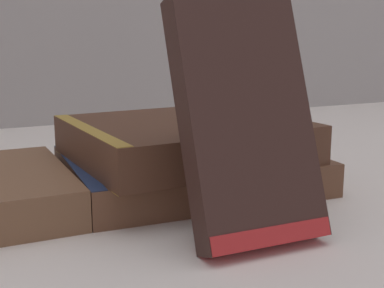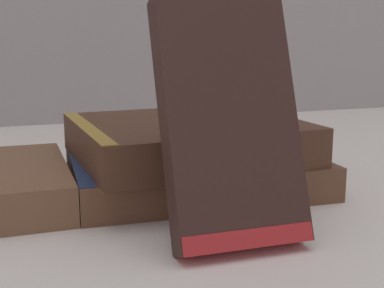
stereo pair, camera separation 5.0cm
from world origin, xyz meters
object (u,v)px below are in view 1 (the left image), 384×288
(book_flat_bottom, at_px, (183,171))
(pocket_watch, at_px, (232,116))
(book_flat_top, at_px, (180,140))
(book_leaning_front, at_px, (247,127))

(book_flat_bottom, height_order, pocket_watch, pocket_watch)
(book_flat_bottom, distance_m, pocket_watch, 0.07)
(book_flat_top, xyz_separation_m, book_leaning_front, (-0.00, -0.12, 0.03))
(book_flat_top, relative_size, pocket_watch, 3.52)
(book_flat_bottom, xyz_separation_m, pocket_watch, (0.04, -0.02, 0.05))
(book_flat_bottom, distance_m, book_leaning_front, 0.15)
(pocket_watch, bearing_deg, book_flat_top, 164.14)
(book_flat_bottom, bearing_deg, book_flat_top, -125.76)
(book_leaning_front, xyz_separation_m, pocket_watch, (0.05, 0.11, -0.01))
(book_flat_bottom, bearing_deg, pocket_watch, -27.74)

